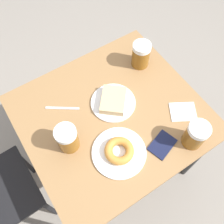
% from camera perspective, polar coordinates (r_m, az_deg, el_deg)
% --- Properties ---
extents(ground_plane, '(8.00, 8.00, 0.00)m').
position_cam_1_polar(ground_plane, '(1.93, 0.00, -11.07)').
color(ground_plane, gray).
extents(table, '(0.80, 0.87, 0.76)m').
position_cam_1_polar(table, '(1.29, 0.00, -1.96)').
color(table, '#997044').
rests_on(table, ground_plane).
extents(plate_with_cake, '(0.22, 0.22, 0.05)m').
position_cam_1_polar(plate_with_cake, '(1.24, 0.28, 2.48)').
color(plate_with_cake, white).
rests_on(plate_with_cake, table).
extents(plate_with_donut, '(0.25, 0.25, 0.05)m').
position_cam_1_polar(plate_with_donut, '(1.13, 1.63, -9.02)').
color(plate_with_donut, white).
rests_on(plate_with_donut, table).
extents(beer_mug_left, '(0.10, 0.10, 0.14)m').
position_cam_1_polar(beer_mug_left, '(1.36, 6.62, 12.87)').
color(beer_mug_left, '#8C5619').
rests_on(beer_mug_left, table).
extents(beer_mug_center, '(0.10, 0.10, 0.14)m').
position_cam_1_polar(beer_mug_center, '(1.16, 18.55, -4.98)').
color(beer_mug_center, '#8C5619').
rests_on(beer_mug_center, table).
extents(beer_mug_right, '(0.10, 0.10, 0.14)m').
position_cam_1_polar(beer_mug_right, '(1.11, -10.16, -5.96)').
color(beer_mug_right, '#8C5619').
rests_on(beer_mug_right, table).
extents(napkin_folded, '(0.15, 0.16, 0.00)m').
position_cam_1_polar(napkin_folded, '(1.28, 15.92, 0.06)').
color(napkin_folded, white).
rests_on(napkin_folded, table).
extents(fork, '(0.11, 0.15, 0.00)m').
position_cam_1_polar(fork, '(1.27, -11.28, 0.88)').
color(fork, silver).
rests_on(fork, table).
extents(passport_near_edge, '(0.12, 0.15, 0.01)m').
position_cam_1_polar(passport_near_edge, '(1.18, 11.41, -7.33)').
color(passport_near_edge, '#141938').
rests_on(passport_near_edge, table).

